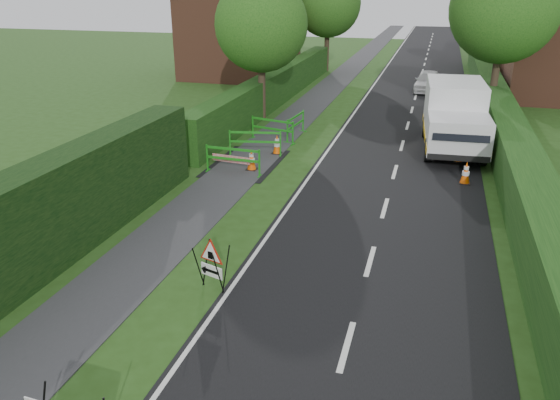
{
  "coord_description": "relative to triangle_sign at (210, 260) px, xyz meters",
  "views": [
    {
      "loc": [
        3.63,
        -7.55,
        6.46
      ],
      "look_at": [
        0.06,
        4.93,
        1.21
      ],
      "focal_mm": 35.0,
      "sensor_mm": 36.0,
      "label": 1
    }
  ],
  "objects": [
    {
      "name": "ped_barrier_3",
      "position": [
        -1.38,
        12.91,
        -0.11
      ],
      "size": [
        0.55,
        2.08,
        1.0
      ],
      "rotation": [
        0.0,
        0.0,
        1.47
      ],
      "color": "#1A8117",
      "rests_on": "ground"
    },
    {
      "name": "traffic_cone_0",
      "position": [
        5.66,
        8.73,
        -0.35
      ],
      "size": [
        0.38,
        0.38,
        0.79
      ],
      "color": "black",
      "rests_on": "ground"
    },
    {
      "name": "works_van",
      "position": [
        5.22,
        12.97,
        0.65
      ],
      "size": [
        2.6,
        5.87,
        2.61
      ],
      "rotation": [
        0.0,
        0.0,
        0.06
      ],
      "color": "silver",
      "rests_on": "ground"
    },
    {
      "name": "footpath",
      "position": [
        -2.23,
        32.77,
        -0.73
      ],
      "size": [
        2.0,
        90.0,
        0.02
      ],
      "primitive_type": "cube",
      "color": "#2D2D30",
      "rests_on": "ground"
    },
    {
      "name": "house_west",
      "position": [
        -9.23,
        27.77,
        2.16
      ],
      "size": [
        7.5,
        7.4,
        7.88
      ],
      "color": "brown",
      "rests_on": "ground"
    },
    {
      "name": "hatchback_car",
      "position": [
        3.85,
        25.46,
        -0.1
      ],
      "size": [
        1.66,
        3.79,
        1.27
      ],
      "primitive_type": "imported",
      "rotation": [
        0.0,
        0.0,
        -0.04
      ],
      "color": "silver",
      "rests_on": "ground"
    },
    {
      "name": "house_east_b",
      "position": [
        12.77,
        39.77,
        2.16
      ],
      "size": [
        7.5,
        7.4,
        7.88
      ],
      "color": "brown",
      "rests_on": "ground"
    },
    {
      "name": "tree_nw",
      "position": [
        -3.83,
        15.77,
        3.74
      ],
      "size": [
        4.4,
        4.4,
        6.7
      ],
      "color": "#2D2116",
      "rests_on": "ground"
    },
    {
      "name": "ped_barrier_1",
      "position": [
        -2.24,
        9.87,
        -0.11
      ],
      "size": [
        2.09,
        0.74,
        1.0
      ],
      "rotation": [
        0.0,
        0.0,
        0.2
      ],
      "color": "#1A8117",
      "rests_on": "ground"
    },
    {
      "name": "ped_barrier_0",
      "position": [
        -2.28,
        7.51,
        -0.11
      ],
      "size": [
        2.07,
        0.43,
        1.0
      ],
      "rotation": [
        0.0,
        0.0,
        -0.04
      ],
      "color": "#1A8117",
      "rests_on": "ground"
    },
    {
      "name": "ped_barrier_2",
      "position": [
        -2.15,
        11.95,
        -0.11
      ],
      "size": [
        2.08,
        0.86,
        1.0
      ],
      "rotation": [
        0.0,
        0.0,
        -0.26
      ],
      "color": "#1A8117",
      "rests_on": "ground"
    },
    {
      "name": "redwhite_plank",
      "position": [
        -2.47,
        7.81,
        -0.74
      ],
      "size": [
        1.49,
        0.22,
        0.25
      ],
      "primitive_type": "cube",
      "rotation": [
        0.0,
        0.0,
        -0.12
      ],
      "color": "red",
      "rests_on": "ground"
    },
    {
      "name": "triangle_sign",
      "position": [
        0.0,
        0.0,
        0.0
      ],
      "size": [
        0.91,
        0.91,
        1.06
      ],
      "rotation": [
        0.0,
        0.0,
        -0.31
      ],
      "color": "black",
      "rests_on": "ground"
    },
    {
      "name": "traffic_cone_1",
      "position": [
        5.49,
        11.17,
        -0.35
      ],
      "size": [
        0.38,
        0.38,
        0.79
      ],
      "color": "black",
      "rests_on": "ground"
    },
    {
      "name": "traffic_cone_2",
      "position": [
        6.09,
        13.68,
        -0.35
      ],
      "size": [
        0.38,
        0.38,
        0.79
      ],
      "color": "black",
      "rests_on": "ground"
    },
    {
      "name": "tree_fw",
      "position": [
        -3.83,
        31.77,
        4.09
      ],
      "size": [
        4.8,
        4.8,
        7.24
      ],
      "color": "#2D2116",
      "rests_on": "ground"
    },
    {
      "name": "hedge_east",
      "position": [
        7.27,
        13.77,
        -0.74
      ],
      "size": [
        1.2,
        50.0,
        1.5
      ],
      "primitive_type": "cube",
      "color": "#14380F",
      "rests_on": "ground"
    },
    {
      "name": "ground",
      "position": [
        0.77,
        -2.23,
        -0.74
      ],
      "size": [
        120.0,
        120.0,
        0.0
      ],
      "primitive_type": "plane",
      "color": "#234413",
      "rests_on": "ground"
    },
    {
      "name": "traffic_cone_3",
      "position": [
        -1.8,
        8.11,
        -0.35
      ],
      "size": [
        0.38,
        0.38,
        0.79
      ],
      "color": "black",
      "rests_on": "ground"
    },
    {
      "name": "hedge_west_far",
      "position": [
        -4.23,
        19.77,
        -0.74
      ],
      "size": [
        1.0,
        24.0,
        1.8
      ],
      "primitive_type": "cube",
      "color": "#14380F",
      "rests_on": "ground"
    },
    {
      "name": "traffic_cone_4",
      "position": [
        -1.46,
        10.27,
        -0.35
      ],
      "size": [
        0.38,
        0.38,
        0.79
      ],
      "color": "black",
      "rests_on": "ground"
    },
    {
      "name": "tree_ne",
      "position": [
        7.17,
        19.77,
        4.44
      ],
      "size": [
        5.2,
        5.2,
        7.79
      ],
      "color": "#2D2116",
      "rests_on": "ground"
    },
    {
      "name": "tree_fe",
      "position": [
        7.17,
        35.77,
        3.48
      ],
      "size": [
        4.2,
        4.2,
        6.33
      ],
      "color": "#2D2116",
      "rests_on": "ground"
    },
    {
      "name": "road_surface",
      "position": [
        3.27,
        32.77,
        -0.73
      ],
      "size": [
        6.0,
        90.0,
        0.02
      ],
      "primitive_type": "cube",
      "color": "black",
      "rests_on": "ground"
    }
  ]
}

